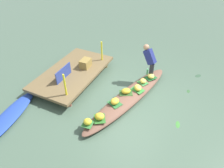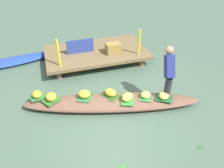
{
  "view_description": "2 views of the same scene",
  "coord_description": "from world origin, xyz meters",
  "px_view_note": "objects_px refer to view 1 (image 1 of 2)",
  "views": [
    {
      "loc": [
        -4.92,
        -1.76,
        4.65
      ],
      "look_at": [
        -0.0,
        0.63,
        0.46
      ],
      "focal_mm": 33.34,
      "sensor_mm": 36.0,
      "label": 1
    },
    {
      "loc": [
        -1.22,
        -4.04,
        3.65
      ],
      "look_at": [
        0.14,
        0.44,
        0.35
      ],
      "focal_mm": 36.37,
      "sensor_mm": 36.0,
      "label": 2
    }
  ],
  "objects_px": {
    "banana_bunch_3": "(126,91)",
    "produce_crate": "(86,63)",
    "banana_bunch_4": "(151,76)",
    "water_bottle": "(147,72)",
    "banana_bunch_6": "(100,116)",
    "vendor_person": "(150,59)",
    "moored_boat": "(8,117)",
    "banana_bunch_0": "(115,101)",
    "banana_bunch_5": "(138,88)",
    "banana_bunch_2": "(88,122)",
    "banana_bunch_1": "(143,81)",
    "market_banner": "(64,73)",
    "vendor_boat": "(129,97)"
  },
  "relations": [
    {
      "from": "banana_bunch_3",
      "to": "vendor_person",
      "type": "xyz_separation_m",
      "value": [
        1.3,
        -0.33,
        0.59
      ]
    },
    {
      "from": "moored_boat",
      "to": "banana_bunch_0",
      "type": "xyz_separation_m",
      "value": [
        1.78,
        -2.68,
        0.26
      ]
    },
    {
      "from": "vendor_person",
      "to": "moored_boat",
      "type": "bearing_deg",
      "value": 139.83
    },
    {
      "from": "banana_bunch_2",
      "to": "banana_bunch_3",
      "type": "relative_size",
      "value": 0.76
    },
    {
      "from": "banana_bunch_0",
      "to": "banana_bunch_5",
      "type": "relative_size",
      "value": 0.96
    },
    {
      "from": "moored_boat",
      "to": "banana_bunch_0",
      "type": "bearing_deg",
      "value": -66.32
    },
    {
      "from": "banana_bunch_2",
      "to": "banana_bunch_5",
      "type": "relative_size",
      "value": 0.78
    },
    {
      "from": "banana_bunch_3",
      "to": "banana_bunch_5",
      "type": "relative_size",
      "value": 1.02
    },
    {
      "from": "banana_bunch_0",
      "to": "banana_bunch_2",
      "type": "xyz_separation_m",
      "value": [
        -1.08,
        0.32,
        -0.01
      ]
    },
    {
      "from": "banana_bunch_1",
      "to": "banana_bunch_2",
      "type": "relative_size",
      "value": 1.0
    },
    {
      "from": "banana_bunch_5",
      "to": "vendor_person",
      "type": "distance_m",
      "value": 1.14
    },
    {
      "from": "vendor_boat",
      "to": "banana_bunch_3",
      "type": "xyz_separation_m",
      "value": [
        -0.0,
        0.12,
        0.21
      ]
    },
    {
      "from": "banana_bunch_0",
      "to": "banana_bunch_5",
      "type": "height_order",
      "value": "banana_bunch_0"
    },
    {
      "from": "vendor_person",
      "to": "banana_bunch_1",
      "type": "bearing_deg",
      "value": 179.03
    },
    {
      "from": "water_bottle",
      "to": "moored_boat",
      "type": "bearing_deg",
      "value": 140.56
    },
    {
      "from": "vendor_person",
      "to": "water_bottle",
      "type": "relative_size",
      "value": 5.07
    },
    {
      "from": "banana_bunch_3",
      "to": "market_banner",
      "type": "height_order",
      "value": "market_banner"
    },
    {
      "from": "banana_bunch_6",
      "to": "vendor_person",
      "type": "height_order",
      "value": "vendor_person"
    },
    {
      "from": "banana_bunch_2",
      "to": "banana_bunch_4",
      "type": "distance_m",
      "value": 3.03
    },
    {
      "from": "banana_bunch_4",
      "to": "market_banner",
      "type": "distance_m",
      "value": 3.1
    },
    {
      "from": "vendor_boat",
      "to": "banana_bunch_1",
      "type": "relative_size",
      "value": 18.34
    },
    {
      "from": "banana_bunch_3",
      "to": "produce_crate",
      "type": "distance_m",
      "value": 2.06
    },
    {
      "from": "banana_bunch_5",
      "to": "produce_crate",
      "type": "distance_m",
      "value": 2.26
    },
    {
      "from": "banana_bunch_0",
      "to": "market_banner",
      "type": "bearing_deg",
      "value": 81.93
    },
    {
      "from": "water_bottle",
      "to": "produce_crate",
      "type": "bearing_deg",
      "value": 107.12
    },
    {
      "from": "banana_bunch_6",
      "to": "market_banner",
      "type": "bearing_deg",
      "value": 61.85
    },
    {
      "from": "vendor_person",
      "to": "banana_bunch_2",
      "type": "bearing_deg",
      "value": 165.74
    },
    {
      "from": "banana_bunch_6",
      "to": "banana_bunch_2",
      "type": "bearing_deg",
      "value": 146.48
    },
    {
      "from": "banana_bunch_3",
      "to": "produce_crate",
      "type": "height_order",
      "value": "produce_crate"
    },
    {
      "from": "banana_bunch_0",
      "to": "banana_bunch_6",
      "type": "bearing_deg",
      "value": 171.5
    },
    {
      "from": "banana_bunch_1",
      "to": "moored_boat",
      "type": "bearing_deg",
      "value": 135.6
    },
    {
      "from": "banana_bunch_2",
      "to": "banana_bunch_4",
      "type": "height_order",
      "value": "banana_bunch_2"
    },
    {
      "from": "banana_bunch_4",
      "to": "produce_crate",
      "type": "bearing_deg",
      "value": 102.43
    },
    {
      "from": "banana_bunch_3",
      "to": "banana_bunch_2",
      "type": "bearing_deg",
      "value": 165.58
    },
    {
      "from": "banana_bunch_2",
      "to": "banana_bunch_6",
      "type": "distance_m",
      "value": 0.38
    },
    {
      "from": "banana_bunch_2",
      "to": "banana_bunch_5",
      "type": "distance_m",
      "value": 2.15
    },
    {
      "from": "banana_bunch_4",
      "to": "banana_bunch_6",
      "type": "xyz_separation_m",
      "value": [
        -2.58,
        0.7,
        0.01
      ]
    },
    {
      "from": "market_banner",
      "to": "water_bottle",
      "type": "bearing_deg",
      "value": -58.09
    },
    {
      "from": "water_bottle",
      "to": "market_banner",
      "type": "bearing_deg",
      "value": 123.47
    },
    {
      "from": "banana_bunch_2",
      "to": "banana_bunch_0",
      "type": "bearing_deg",
      "value": -16.58
    },
    {
      "from": "banana_bunch_1",
      "to": "banana_bunch_6",
      "type": "xyz_separation_m",
      "value": [
        -2.16,
        0.55,
        0.02
      ]
    },
    {
      "from": "banana_bunch_6",
      "to": "water_bottle",
      "type": "distance_m",
      "value": 2.78
    },
    {
      "from": "produce_crate",
      "to": "vendor_person",
      "type": "bearing_deg",
      "value": -74.25
    },
    {
      "from": "banana_bunch_4",
      "to": "banana_bunch_5",
      "type": "relative_size",
      "value": 0.96
    },
    {
      "from": "vendor_person",
      "to": "water_bottle",
      "type": "bearing_deg",
      "value": 42.1
    },
    {
      "from": "banana_bunch_4",
      "to": "water_bottle",
      "type": "distance_m",
      "value": 0.24
    },
    {
      "from": "vendor_boat",
      "to": "banana_bunch_6",
      "type": "height_order",
      "value": "banana_bunch_6"
    },
    {
      "from": "vendor_boat",
      "to": "produce_crate",
      "type": "height_order",
      "value": "produce_crate"
    },
    {
      "from": "banana_bunch_0",
      "to": "vendor_person",
      "type": "distance_m",
      "value": 2.05
    },
    {
      "from": "banana_bunch_2",
      "to": "banana_bunch_1",
      "type": "bearing_deg",
      "value": -16.91
    }
  ]
}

